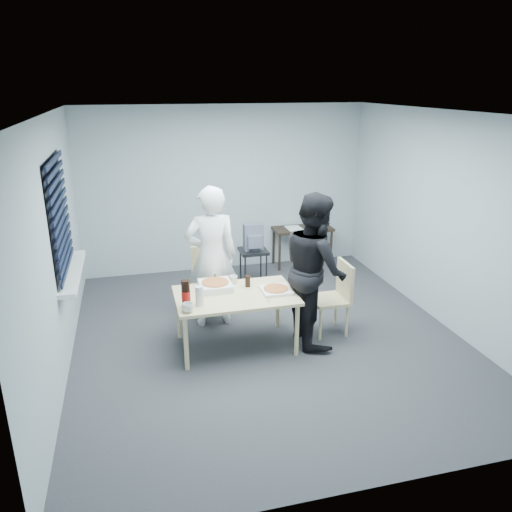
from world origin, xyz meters
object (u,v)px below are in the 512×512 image
object	(u,v)px
mug_b	(233,279)
stool	(253,257)
person_black	(315,269)
side_table	(303,232)
mug_a	(188,308)
soda_bottle	(186,294)
chair_right	(336,293)
person_white	(212,257)
chair_far	(209,275)
dining_table	(236,299)
backpack	(253,237)

from	to	relation	value
mug_b	stool	bearing A→B (deg)	67.26
person_black	side_table	size ratio (longest dim) A/B	1.83
stool	mug_b	bearing A→B (deg)	-112.74
side_table	mug_a	bearing A→B (deg)	-129.06
soda_bottle	mug_a	bearing A→B (deg)	-90.00
mug_b	chair_right	bearing A→B (deg)	-12.55
person_black	mug_b	size ratio (longest dim) A/B	17.70
side_table	chair_right	bearing A→B (deg)	-99.70
person_white	person_black	size ratio (longest dim) A/B	1.00
chair_far	side_table	world-z (taller)	chair_far
person_white	mug_b	world-z (taller)	person_white
chair_far	chair_right	distance (m)	1.68
side_table	soda_bottle	world-z (taller)	soda_bottle
chair_far	stool	bearing A→B (deg)	44.00
chair_far	soda_bottle	xyz separation A→B (m)	(-0.43, -1.20, 0.29)
chair_far	side_table	size ratio (longest dim) A/B	0.92
mug_a	dining_table	bearing A→B (deg)	29.65
dining_table	mug_a	bearing A→B (deg)	-150.35
side_table	mug_a	size ratio (longest dim) A/B	7.87
stool	person_white	bearing A→B (deg)	-125.82
stool	mug_a	xyz separation A→B (m)	(-1.22, -2.09, 0.26)
soda_bottle	person_white	bearing A→B (deg)	63.87
person_black	soda_bottle	xyz separation A→B (m)	(-1.49, -0.16, -0.09)
side_table	stool	xyz separation A→B (m)	(-1.00, -0.65, -0.12)
person_white	person_black	bearing A→B (deg)	147.23
dining_table	mug_b	xyz separation A→B (m)	(0.05, 0.33, 0.11)
chair_far	person_black	xyz separation A→B (m)	(1.06, -1.04, 0.37)
chair_right	soda_bottle	xyz separation A→B (m)	(-1.82, -0.26, 0.29)
chair_right	mug_a	xyz separation A→B (m)	(-1.82, -0.38, 0.19)
dining_table	mug_b	bearing A→B (deg)	82.01
chair_far	person_white	xyz separation A→B (m)	(-0.01, -0.35, 0.37)
person_white	mug_a	world-z (taller)	person_white
person_white	mug_b	bearing A→B (deg)	121.48
dining_table	chair_far	size ratio (longest dim) A/B	1.51
person_white	person_black	xyz separation A→B (m)	(1.07, -0.69, 0.00)
chair_far	person_white	size ratio (longest dim) A/B	0.50
side_table	backpack	distance (m)	1.21
backpack	person_black	bearing A→B (deg)	-101.67
backpack	chair_far	bearing A→B (deg)	-156.73
chair_right	backpack	bearing A→B (deg)	109.48
side_table	chair_far	bearing A→B (deg)	-141.76
chair_far	soda_bottle	world-z (taller)	soda_bottle
dining_table	backpack	distance (m)	1.88
person_white	dining_table	bearing A→B (deg)	103.29
chair_far	person_black	distance (m)	1.53
person_white	side_table	world-z (taller)	person_white
mug_b	soda_bottle	world-z (taller)	soda_bottle
chair_right	mug_b	bearing A→B (deg)	167.45
dining_table	soda_bottle	world-z (taller)	soda_bottle
person_black	side_table	distance (m)	2.58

